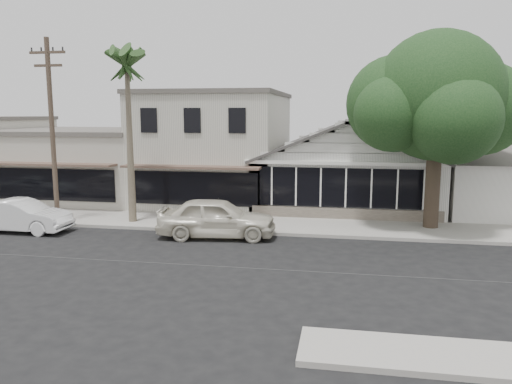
% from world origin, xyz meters
% --- Properties ---
extents(ground, '(140.00, 140.00, 0.00)m').
position_xyz_m(ground, '(0.00, 0.00, 0.00)').
color(ground, black).
rests_on(ground, ground).
extents(sidewalk_north, '(90.00, 3.50, 0.15)m').
position_xyz_m(sidewalk_north, '(-8.00, 6.75, 0.07)').
color(sidewalk_north, '#9E9991').
rests_on(sidewalk_north, ground).
extents(corner_shop, '(10.40, 8.60, 5.10)m').
position_xyz_m(corner_shop, '(5.00, 12.47, 2.62)').
color(corner_shop, white).
rests_on(corner_shop, ground).
extents(side_cottage, '(6.00, 6.00, 3.00)m').
position_xyz_m(side_cottage, '(13.20, 11.50, 1.50)').
color(side_cottage, white).
rests_on(side_cottage, ground).
extents(row_building_near, '(8.00, 10.00, 6.50)m').
position_xyz_m(row_building_near, '(-3.00, 13.50, 3.25)').
color(row_building_near, beige).
rests_on(row_building_near, ground).
extents(row_building_midnear, '(10.00, 10.00, 4.20)m').
position_xyz_m(row_building_midnear, '(-12.00, 13.50, 2.10)').
color(row_building_midnear, '#BCB6A9').
rests_on(row_building_midnear, ground).
extents(utility_pole, '(1.80, 0.24, 9.00)m').
position_xyz_m(utility_pole, '(-9.00, 5.20, 4.79)').
color(utility_pole, brown).
rests_on(utility_pole, ground).
extents(car_0, '(5.42, 2.66, 1.78)m').
position_xyz_m(car_0, '(-0.62, 4.18, 0.89)').
color(car_0, beige).
rests_on(car_0, ground).
extents(car_1, '(4.60, 1.63, 1.51)m').
position_xyz_m(car_1, '(-9.84, 3.59, 0.76)').
color(car_1, white).
rests_on(car_1, ground).
extents(shade_tree, '(8.29, 7.50, 9.20)m').
position_xyz_m(shade_tree, '(8.91, 7.58, 6.06)').
color(shade_tree, '#423628').
rests_on(shade_tree, ground).
extents(palm_east, '(3.35, 3.35, 9.03)m').
position_xyz_m(palm_east, '(-5.42, 6.02, 7.76)').
color(palm_east, '#726651').
rests_on(palm_east, ground).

